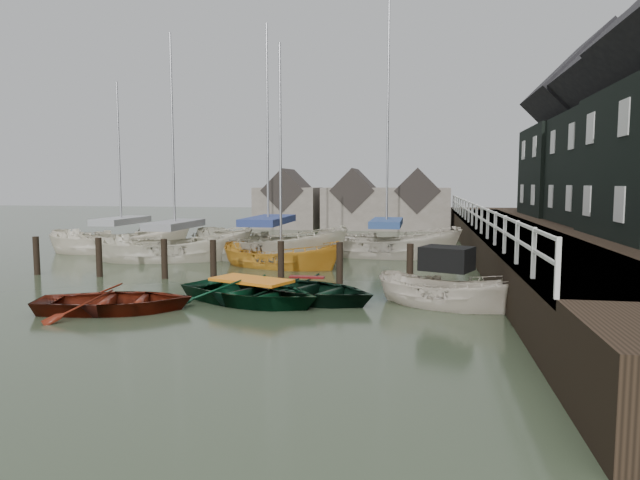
% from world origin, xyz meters
% --- Properties ---
extents(ground, '(120.00, 120.00, 0.00)m').
position_xyz_m(ground, '(0.00, 0.00, 0.00)').
color(ground, '#2B3522').
rests_on(ground, ground).
extents(pier, '(3.04, 32.00, 2.70)m').
position_xyz_m(pier, '(9.48, 10.00, 0.71)').
color(pier, black).
rests_on(pier, ground).
extents(mooring_pilings, '(13.72, 0.22, 1.80)m').
position_xyz_m(mooring_pilings, '(-1.11, 3.00, 0.50)').
color(mooring_pilings, black).
rests_on(mooring_pilings, ground).
extents(far_sheds, '(14.00, 4.08, 4.39)m').
position_xyz_m(far_sheds, '(0.83, 26.00, 1.86)').
color(far_sheds, '#665B51').
rests_on(far_sheds, ground).
extents(rowboat_red, '(4.58, 3.80, 0.82)m').
position_xyz_m(rowboat_red, '(-2.00, -2.02, 0.00)').
color(rowboat_red, '#57190C').
rests_on(rowboat_red, ground).
extents(rowboat_green, '(5.19, 4.52, 0.90)m').
position_xyz_m(rowboat_green, '(1.20, -0.39, 0.00)').
color(rowboat_green, black).
rests_on(rowboat_green, ground).
extents(rowboat_dkgreen, '(5.09, 4.44, 0.88)m').
position_xyz_m(rowboat_dkgreen, '(2.67, 0.21, 0.00)').
color(rowboat_dkgreen, black).
rests_on(rowboat_dkgreen, ground).
extents(motorboat, '(4.27, 2.91, 2.39)m').
position_xyz_m(motorboat, '(6.55, 0.09, 0.11)').
color(motorboat, beige).
rests_on(motorboat, ground).
extents(sailboat_a, '(7.16, 4.71, 10.92)m').
position_xyz_m(sailboat_a, '(-4.69, 7.63, 0.06)').
color(sailboat_a, beige).
rests_on(sailboat_a, ground).
extents(sailboat_b, '(8.09, 4.95, 11.48)m').
position_xyz_m(sailboat_b, '(-0.71, 8.39, 0.06)').
color(sailboat_b, beige).
rests_on(sailboat_b, ground).
extents(sailboat_c, '(5.65, 3.37, 9.75)m').
position_xyz_m(sailboat_c, '(0.34, 6.44, 0.02)').
color(sailboat_c, '#C68525').
rests_on(sailboat_c, ground).
extents(sailboat_d, '(6.93, 3.17, 13.32)m').
position_xyz_m(sailboat_d, '(4.28, 10.44, 0.07)').
color(sailboat_d, beige).
rests_on(sailboat_d, ground).
extents(sailboat_e, '(7.03, 4.81, 9.40)m').
position_xyz_m(sailboat_e, '(-8.54, 10.00, 0.06)').
color(sailboat_e, silver).
rests_on(sailboat_e, ground).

